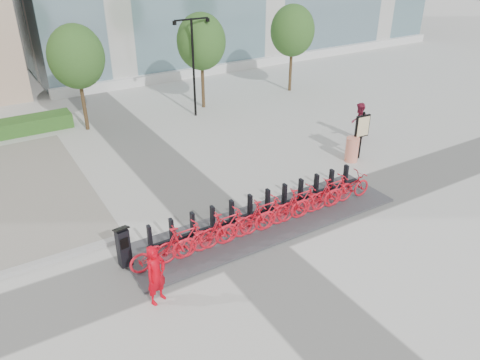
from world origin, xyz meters
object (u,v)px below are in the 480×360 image
kiosk (123,247)px  pedestrian (359,122)px  construction_barrel (352,149)px  worker_red (156,275)px  map_sign (362,128)px  bike_0 (161,251)px

kiosk → pedestrian: 12.95m
construction_barrel → kiosk: bearing=-169.7°
kiosk → worker_red: bearing=-89.1°
pedestrian → construction_barrel: 2.39m
pedestrian → map_sign: map_sign is taller
kiosk → worker_red: worker_red is taller
kiosk → map_sign: 11.35m
kiosk → map_sign: size_ratio=0.64×
pedestrian → construction_barrel: pedestrian is taller
kiosk → construction_barrel: bearing=3.0°
kiosk → bike_0: bearing=-39.4°
pedestrian → construction_barrel: (-1.80, -1.53, -0.38)m
worker_red → construction_barrel: size_ratio=1.63×
pedestrian → map_sign: (-1.32, -1.50, 0.48)m
kiosk → worker_red: size_ratio=0.77×
kiosk → map_sign: bearing=2.7°
bike_0 → map_sign: 10.59m
bike_0 → worker_red: (-0.65, -1.25, 0.28)m
worker_red → map_sign: (10.89, 3.79, 0.53)m
construction_barrel → map_sign: bearing=3.3°
kiosk → pedestrian: (12.48, 3.47, 0.19)m
kiosk → construction_barrel: 10.85m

